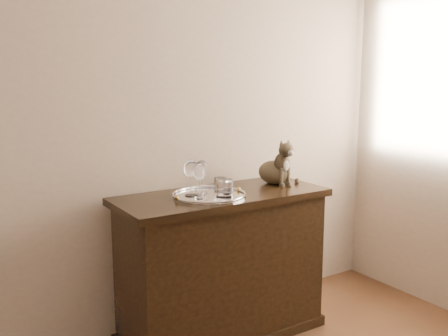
{
  "coord_description": "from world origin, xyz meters",
  "views": [
    {
      "loc": [
        -0.84,
        -0.35,
        1.48
      ],
      "look_at": [
        0.62,
        1.95,
        0.99
      ],
      "focal_mm": 40.0,
      "sensor_mm": 36.0,
      "label": 1
    }
  ],
  "objects_px": {
    "wine_glass_d": "(200,178)",
    "tumbler_a": "(225,188)",
    "wine_glass_a": "(190,178)",
    "tumbler_c": "(221,185)",
    "tray": "(209,196)",
    "tumbler_b": "(224,190)",
    "wine_glass_b": "(202,176)",
    "sideboard": "(222,266)",
    "cat": "(275,161)",
    "wine_glass_c": "(200,180)"
  },
  "relations": [
    {
      "from": "wine_glass_b",
      "to": "tray",
      "type": "bearing_deg",
      "value": -88.09
    },
    {
      "from": "wine_glass_a",
      "to": "tumbler_a",
      "type": "height_order",
      "value": "wine_glass_a"
    },
    {
      "from": "tumbler_c",
      "to": "tumbler_b",
      "type": "bearing_deg",
      "value": -116.01
    },
    {
      "from": "wine_glass_d",
      "to": "tumbler_b",
      "type": "distance_m",
      "value": 0.17
    },
    {
      "from": "wine_glass_b",
      "to": "tumbler_a",
      "type": "relative_size",
      "value": 2.02
    },
    {
      "from": "wine_glass_c",
      "to": "wine_glass_d",
      "type": "xyz_separation_m",
      "value": [
        0.04,
        0.07,
        -0.0
      ]
    },
    {
      "from": "wine_glass_a",
      "to": "tumbler_b",
      "type": "xyz_separation_m",
      "value": [
        0.11,
        -0.17,
        -0.05
      ]
    },
    {
      "from": "sideboard",
      "to": "wine_glass_d",
      "type": "relative_size",
      "value": 6.49
    },
    {
      "from": "sideboard",
      "to": "tumbler_a",
      "type": "height_order",
      "value": "tumbler_a"
    },
    {
      "from": "tray",
      "to": "tumbler_b",
      "type": "distance_m",
      "value": 0.14
    },
    {
      "from": "wine_glass_a",
      "to": "cat",
      "type": "height_order",
      "value": "cat"
    },
    {
      "from": "wine_glass_d",
      "to": "tumbler_a",
      "type": "bearing_deg",
      "value": -42.52
    },
    {
      "from": "wine_glass_a",
      "to": "wine_glass_b",
      "type": "bearing_deg",
      "value": 18.45
    },
    {
      "from": "wine_glass_b",
      "to": "tumbler_c",
      "type": "xyz_separation_m",
      "value": [
        0.1,
        -0.03,
        -0.05
      ]
    },
    {
      "from": "cat",
      "to": "wine_glass_a",
      "type": "bearing_deg",
      "value": -176.2
    },
    {
      "from": "wine_glass_d",
      "to": "tumbler_a",
      "type": "relative_size",
      "value": 2.04
    },
    {
      "from": "tray",
      "to": "wine_glass_c",
      "type": "relative_size",
      "value": 2.11
    },
    {
      "from": "tumbler_b",
      "to": "cat",
      "type": "distance_m",
      "value": 0.55
    },
    {
      "from": "tray",
      "to": "tumbler_b",
      "type": "xyz_separation_m",
      "value": [
        0.02,
        -0.13,
        0.05
      ]
    },
    {
      "from": "tumbler_a",
      "to": "tumbler_b",
      "type": "relative_size",
      "value": 0.95
    },
    {
      "from": "wine_glass_a",
      "to": "tumbler_a",
      "type": "bearing_deg",
      "value": -32.82
    },
    {
      "from": "tray",
      "to": "wine_glass_b",
      "type": "height_order",
      "value": "wine_glass_b"
    },
    {
      "from": "wine_glass_c",
      "to": "wine_glass_d",
      "type": "relative_size",
      "value": 1.03
    },
    {
      "from": "sideboard",
      "to": "wine_glass_d",
      "type": "height_order",
      "value": "wine_glass_d"
    },
    {
      "from": "sideboard",
      "to": "wine_glass_a",
      "type": "height_order",
      "value": "wine_glass_a"
    },
    {
      "from": "wine_glass_c",
      "to": "wine_glass_d",
      "type": "height_order",
      "value": "wine_glass_c"
    },
    {
      "from": "tray",
      "to": "wine_glass_c",
      "type": "height_order",
      "value": "wine_glass_c"
    },
    {
      "from": "wine_glass_a",
      "to": "cat",
      "type": "xyz_separation_m",
      "value": [
        0.61,
        0.05,
        0.03
      ]
    },
    {
      "from": "tray",
      "to": "tumbler_a",
      "type": "distance_m",
      "value": 0.1
    },
    {
      "from": "wine_glass_d",
      "to": "tumbler_a",
      "type": "xyz_separation_m",
      "value": [
        0.1,
        -0.09,
        -0.05
      ]
    },
    {
      "from": "tumbler_a",
      "to": "cat",
      "type": "distance_m",
      "value": 0.48
    },
    {
      "from": "wine_glass_a",
      "to": "wine_glass_c",
      "type": "relative_size",
      "value": 1.04
    },
    {
      "from": "wine_glass_a",
      "to": "wine_glass_d",
      "type": "height_order",
      "value": "wine_glass_a"
    },
    {
      "from": "wine_glass_d",
      "to": "tumbler_b",
      "type": "height_order",
      "value": "wine_glass_d"
    },
    {
      "from": "wine_glass_a",
      "to": "tumbler_c",
      "type": "distance_m",
      "value": 0.2
    },
    {
      "from": "sideboard",
      "to": "wine_glass_b",
      "type": "height_order",
      "value": "wine_glass_b"
    },
    {
      "from": "wine_glass_b",
      "to": "tumbler_c",
      "type": "bearing_deg",
      "value": -18.9
    },
    {
      "from": "tray",
      "to": "tumbler_c",
      "type": "xyz_separation_m",
      "value": [
        0.1,
        0.04,
        0.04
      ]
    },
    {
      "from": "wine_glass_d",
      "to": "cat",
      "type": "bearing_deg",
      "value": 5.43
    },
    {
      "from": "tumbler_b",
      "to": "cat",
      "type": "height_order",
      "value": "cat"
    },
    {
      "from": "wine_glass_b",
      "to": "tumbler_a",
      "type": "xyz_separation_m",
      "value": [
        0.07,
        -0.13,
        -0.05
      ]
    },
    {
      "from": "tray",
      "to": "tumbler_c",
      "type": "bearing_deg",
      "value": 21.04
    },
    {
      "from": "sideboard",
      "to": "tumbler_c",
      "type": "height_order",
      "value": "tumbler_c"
    },
    {
      "from": "tray",
      "to": "cat",
      "type": "height_order",
      "value": "cat"
    },
    {
      "from": "wine_glass_d",
      "to": "tumbler_b",
      "type": "bearing_deg",
      "value": -71.04
    },
    {
      "from": "wine_glass_a",
      "to": "tray",
      "type": "bearing_deg",
      "value": -23.67
    },
    {
      "from": "wine_glass_b",
      "to": "wine_glass_c",
      "type": "distance_m",
      "value": 0.13
    },
    {
      "from": "tumbler_c",
      "to": "cat",
      "type": "height_order",
      "value": "cat"
    },
    {
      "from": "tumbler_b",
      "to": "tray",
      "type": "bearing_deg",
      "value": 97.43
    },
    {
      "from": "tray",
      "to": "wine_glass_d",
      "type": "height_order",
      "value": "wine_glass_d"
    }
  ]
}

